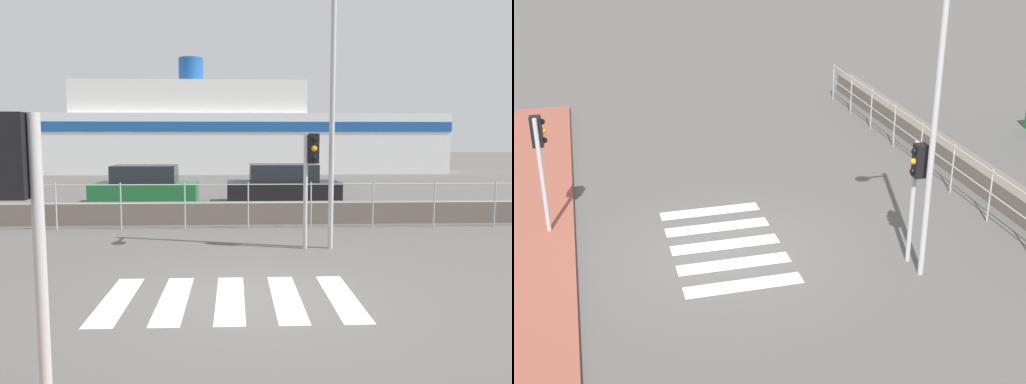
# 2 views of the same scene
# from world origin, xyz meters

# --- Properties ---
(ground_plane) EXTENTS (160.00, 160.00, 0.00)m
(ground_plane) POSITION_xyz_m (0.00, 0.00, 0.00)
(ground_plane) COLOR #565451
(crosswalk) EXTENTS (4.05, 2.40, 0.01)m
(crosswalk) POSITION_xyz_m (-0.46, 0.00, 0.00)
(crosswalk) COLOR silver
(crosswalk) RESTS_ON ground_plane
(seawall) EXTENTS (23.78, 0.55, 0.63)m
(seawall) POSITION_xyz_m (0.00, 7.08, 0.32)
(seawall) COLOR #6B6056
(seawall) RESTS_ON ground_plane
(harbor_fence) EXTENTS (21.44, 0.04, 1.32)m
(harbor_fence) POSITION_xyz_m (0.00, 6.21, 0.86)
(harbor_fence) COLOR #B2B2B5
(harbor_fence) RESTS_ON ground_plane
(traffic_light_near) EXTENTS (0.34, 0.32, 2.76)m
(traffic_light_near) POSITION_xyz_m (-2.06, -3.73, 2.03)
(traffic_light_near) COLOR #B2B2B5
(traffic_light_near) RESTS_ON ground_plane
(traffic_light_far) EXTENTS (0.34, 0.32, 2.66)m
(traffic_light_far) POSITION_xyz_m (1.35, 3.57, 1.96)
(traffic_light_far) COLOR #B2B2B5
(traffic_light_far) RESTS_ON ground_plane
(streetlamp) EXTENTS (0.32, 0.94, 5.87)m
(streetlamp) POSITION_xyz_m (1.84, 3.43, 3.63)
(streetlamp) COLOR #B2B2B5
(streetlamp) RESTS_ON ground_plane
(ferry_boat) EXTENTS (29.74, 6.30, 8.41)m
(ferry_boat) POSITION_xyz_m (-0.72, 30.00, 2.82)
(ferry_boat) COLOR white
(ferry_boat) RESTS_ON ground_plane
(parked_car_green) EXTENTS (4.10, 1.72, 1.49)m
(parked_car_green) POSITION_xyz_m (-3.90, 11.96, 0.64)
(parked_car_green) COLOR #1E6633
(parked_car_green) RESTS_ON ground_plane
(parked_car_black) EXTENTS (4.43, 1.78, 1.52)m
(parked_car_black) POSITION_xyz_m (1.55, 11.96, 0.65)
(parked_car_black) COLOR black
(parked_car_black) RESTS_ON ground_plane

